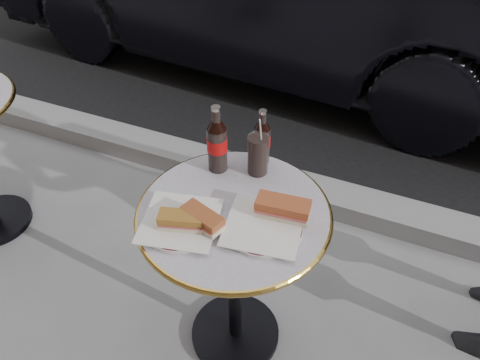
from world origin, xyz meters
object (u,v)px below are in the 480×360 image
at_px(plate_right, 264,227).
at_px(cola_bottle_right, 262,137).
at_px(plate_left, 180,223).
at_px(cola_bottle_left, 217,139).
at_px(cola_glass, 258,155).
at_px(bistro_table, 235,281).

distance_m(plate_right, cola_bottle_right, 0.34).
relative_size(plate_left, cola_bottle_left, 0.96).
xyz_separation_m(plate_left, plate_right, (0.24, 0.08, -0.00)).
bearing_deg(cola_glass, plate_right, -64.54).
xyz_separation_m(cola_bottle_right, cola_glass, (0.01, -0.06, -0.03)).
xyz_separation_m(plate_left, cola_bottle_left, (-0.01, 0.29, 0.12)).
bearing_deg(plate_right, cola_bottle_left, 140.41).
xyz_separation_m(plate_right, cola_glass, (-0.11, 0.24, 0.07)).
bearing_deg(cola_bottle_right, cola_bottle_left, -143.68).
height_order(cola_bottle_left, cola_bottle_right, cola_bottle_left).
bearing_deg(plate_right, cola_glass, 115.46).
relative_size(bistro_table, plate_left, 3.07).
xyz_separation_m(cola_bottle_left, cola_bottle_right, (0.12, 0.09, -0.02)).
xyz_separation_m(bistro_table, plate_right, (0.11, -0.03, 0.37)).
bearing_deg(bistro_table, plate_left, -137.24).
bearing_deg(cola_bottle_right, plate_left, -107.21).
bearing_deg(plate_left, cola_glass, 68.78).
bearing_deg(plate_left, cola_bottle_right, 72.79).
height_order(bistro_table, cola_glass, cola_glass).
distance_m(plate_right, cola_glass, 0.27).
bearing_deg(cola_bottle_left, plate_left, -88.55).
xyz_separation_m(plate_left, cola_glass, (0.13, 0.32, 0.07)).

